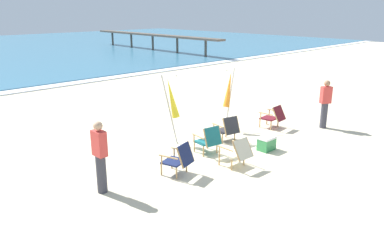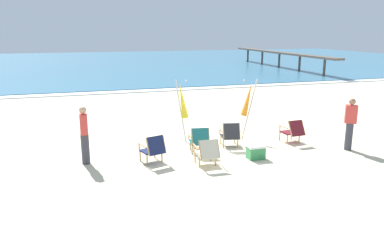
% 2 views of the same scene
% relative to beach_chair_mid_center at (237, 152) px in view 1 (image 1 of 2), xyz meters
% --- Properties ---
extents(ground_plane, '(80.00, 80.00, 0.00)m').
position_rel_beach_chair_mid_center_xyz_m(ground_plane, '(1.03, 1.29, -0.42)').
color(ground_plane, beige).
extents(surf_band, '(80.00, 1.10, 0.06)m').
position_rel_beach_chair_mid_center_xyz_m(surf_band, '(1.03, 13.28, -0.39)').
color(surf_band, white).
rests_on(surf_band, ground).
extents(beach_chair_mid_center, '(0.61, 0.77, 0.78)m').
position_rel_beach_chair_mid_center_xyz_m(beach_chair_mid_center, '(0.00, 0.00, 0.00)').
color(beach_chair_mid_center, beige).
rests_on(beach_chair_mid_center, ground).
extents(beach_chair_far_center, '(0.64, 0.79, 0.79)m').
position_rel_beach_chair_mid_center_xyz_m(beach_chair_far_center, '(3.41, 1.23, 0.00)').
color(beach_chair_far_center, maroon).
rests_on(beach_chair_far_center, ground).
extents(beach_chair_front_left, '(0.69, 0.79, 0.81)m').
position_rel_beach_chair_mid_center_xyz_m(beach_chair_front_left, '(1.27, 1.41, 0.01)').
color(beach_chair_front_left, '#28282D').
rests_on(beach_chair_front_left, ground).
extents(beach_chair_back_left, '(0.67, 0.75, 0.82)m').
position_rel_beach_chair_mid_center_xyz_m(beach_chair_back_left, '(0.14, 1.11, 0.01)').
color(beach_chair_back_left, '#196066').
rests_on(beach_chair_back_left, ground).
extents(beach_chair_back_right, '(0.74, 0.82, 0.82)m').
position_rel_beach_chair_mid_center_xyz_m(beach_chair_back_right, '(-1.36, 0.66, 0.01)').
color(beach_chair_back_right, '#19234C').
rests_on(beach_chair_back_right, ground).
extents(umbrella_furled_orange, '(0.70, 0.36, 2.05)m').
position_rel_beach_chair_mid_center_xyz_m(umbrella_furled_orange, '(2.22, 2.22, 0.92)').
color(umbrella_furled_orange, '#B7B2A8').
rests_on(umbrella_furled_orange, ground).
extents(umbrella_furled_yellow, '(0.44, 0.53, 2.09)m').
position_rel_beach_chair_mid_center_xyz_m(umbrella_furled_yellow, '(-0.01, 2.48, 0.94)').
color(umbrella_furled_yellow, '#B7B2A8').
rests_on(umbrella_furled_yellow, ground).
extents(person_near_chairs, '(0.22, 0.34, 1.63)m').
position_rel_beach_chair_mid_center_xyz_m(person_near_chairs, '(-3.17, 1.18, 0.42)').
color(person_near_chairs, '#383842').
rests_on(person_near_chairs, ground).
extents(person_by_waterline, '(0.39, 0.35, 1.63)m').
position_rel_beach_chair_mid_center_xyz_m(person_by_waterline, '(4.68, 0.09, 0.42)').
color(person_by_waterline, '#383842').
rests_on(person_by_waterline, ground).
extents(cooler_box, '(0.49, 0.35, 0.40)m').
position_rel_beach_chair_mid_center_xyz_m(cooler_box, '(1.56, 0.18, -0.22)').
color(cooler_box, '#338C4C').
rests_on(cooler_box, ground).
extents(pier_distant, '(0.90, 17.39, 1.59)m').
position_rel_beach_chair_mid_center_xyz_m(pier_distant, '(15.19, 22.85, 1.01)').
color(pier_distant, brown).
rests_on(pier_distant, ground).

